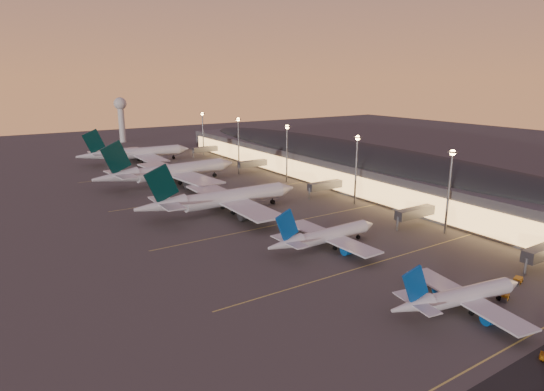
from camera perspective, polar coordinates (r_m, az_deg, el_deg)
The scene contains 12 objects.
ground at distance 123.59m, azimuth 10.75°, elevation -7.70°, with size 700.00×700.00×0.00m, color #454240.
airliner_narrow_south at distance 101.95m, azimuth 22.40°, elevation -11.69°, with size 33.37×30.15×11.94m.
airliner_narrow_north at distance 127.82m, azimuth 6.65°, elevation -5.09°, with size 37.78×33.67×13.53m.
airliner_wide_near at distance 160.28m, azimuth -6.32°, elevation -0.42°, with size 61.13×55.43×19.63m.
airliner_wide_mid at distance 207.94m, azimuth -12.73°, elevation 2.92°, with size 67.67×62.01×21.64m.
airliner_wide_far at distance 266.23m, azimuth -16.69°, elevation 5.09°, with size 62.77×56.90×20.16m.
terminal_building at distance 213.05m, azimuth 9.54°, elevation 4.24°, with size 56.35×255.00×17.46m.
light_masts at distance 189.43m, azimuth 5.36°, elevation 5.79°, with size 2.20×217.20×25.90m.
radar_tower at distance 354.30m, azimuth -18.44°, elevation 9.90°, with size 9.00×9.00×32.50m.
lane_markings at distance 153.01m, azimuth 0.39°, elevation -3.03°, with size 90.00×180.36×0.00m.
baggage_tug_a at distance 112.01m, azimuth 27.20°, elevation -11.31°, with size 3.62×2.55×1.01m.
baggage_tug_b at distance 121.62m, azimuth 28.43°, elevation -9.40°, with size 4.17×2.61×1.16m.
Camera 1 is at (-80.32, -81.72, 46.32)m, focal length 30.00 mm.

